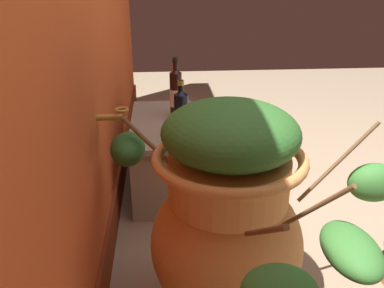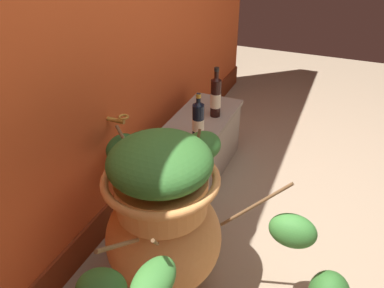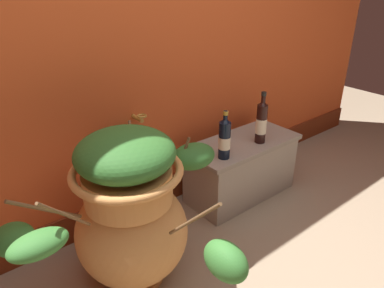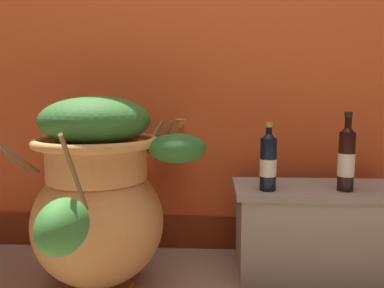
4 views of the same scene
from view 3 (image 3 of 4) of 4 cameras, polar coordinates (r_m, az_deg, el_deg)
The scene contains 5 objects.
back_wall at distance 2.17m, azimuth -8.23°, elevation 21.30°, with size 4.40×0.33×2.60m.
terracotta_urn at distance 1.77m, azimuth -9.43°, elevation -10.28°, with size 1.04×1.08×0.82m.
stone_ledge at distance 2.53m, azimuth 7.66°, elevation -3.49°, with size 0.79×0.37×0.41m.
wine_bottle_left at distance 2.40m, azimuth 10.76°, elevation 3.49°, with size 0.07×0.07×0.34m.
wine_bottle_middle at distance 2.17m, azimuth 5.09°, elevation 0.97°, with size 0.07×0.07×0.30m.
Camera 3 is at (-1.12, -0.65, 1.46)m, focal length 34.23 mm.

